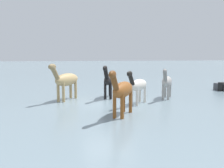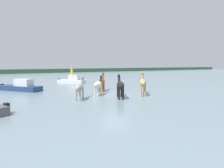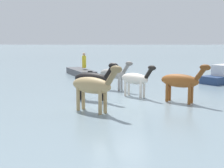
% 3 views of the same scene
% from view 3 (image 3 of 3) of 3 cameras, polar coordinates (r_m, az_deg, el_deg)
% --- Properties ---
extents(ground_plane, '(204.78, 204.78, 0.00)m').
position_cam_3_polar(ground_plane, '(15.08, 1.56, -3.20)').
color(ground_plane, gray).
extents(horse_dun_straggler, '(1.71, 1.79, 1.67)m').
position_cam_3_polar(horse_dun_straggler, '(16.20, 4.24, 0.90)').
color(horse_dun_straggler, silver).
rests_on(horse_dun_straggler, ground_plane).
extents(horse_mid_herd, '(1.83, 2.25, 1.96)m').
position_cam_3_polar(horse_mid_herd, '(12.92, -3.39, -0.31)').
color(horse_mid_herd, tan).
rests_on(horse_mid_herd, ground_plane).
extents(horse_chestnut_trailing, '(1.48, 1.99, 1.69)m').
position_cam_3_polar(horse_chestnut_trailing, '(18.24, 0.33, 1.81)').
color(horse_chestnut_trailing, '#9E9993').
rests_on(horse_chestnut_trailing, ground_plane).
extents(horse_dark_mare, '(1.66, 2.13, 1.83)m').
position_cam_3_polar(horse_dark_mare, '(15.09, 12.18, 0.52)').
color(horse_dark_mare, brown).
rests_on(horse_dark_mare, ground_plane).
extents(horse_pinto_flank, '(1.41, 2.28, 1.84)m').
position_cam_3_polar(horse_pinto_flank, '(15.32, -3.39, 0.84)').
color(horse_pinto_flank, black).
rests_on(horse_pinto_flank, ground_plane).
extents(boat_tender_starboard, '(4.34, 2.77, 0.73)m').
position_cam_3_polar(boat_tender_starboard, '(25.25, -5.52, 1.89)').
color(boat_tender_starboard, '#4C4C51').
rests_on(boat_tender_starboard, ground_plane).
extents(person_spotter_bow, '(0.32, 0.32, 1.19)m').
position_cam_3_polar(person_spotter_bow, '(25.38, -4.96, 4.11)').
color(person_spotter_bow, yellow).
rests_on(person_spotter_bow, boat_tender_starboard).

